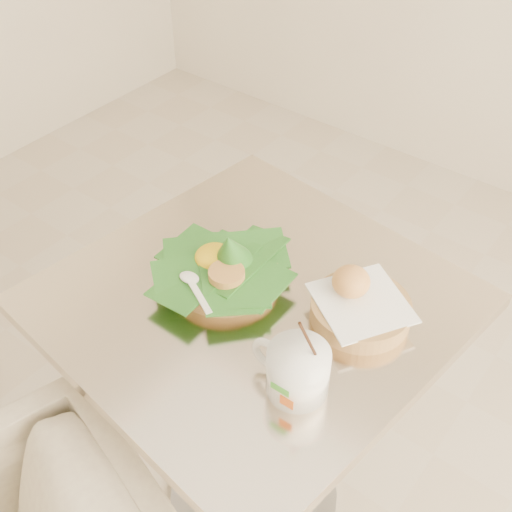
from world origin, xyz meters
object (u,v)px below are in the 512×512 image
Objects in this scene: cafe_table at (253,370)px; coffee_mug at (296,369)px; rice_basket at (225,266)px; bread_basket at (359,305)px.

cafe_table is 0.35m from coffee_mug.
coffee_mug is at bearing -26.37° from rice_basket.
coffee_mug reaches higher than rice_basket.
bread_basket is 1.20× the size of coffee_mug.
rice_basket is 0.27m from bread_basket.
coffee_mug is at bearing -33.71° from cafe_table.
bread_basket is (0.18, 0.08, 0.25)m from cafe_table.
rice_basket is at bearing 176.91° from cafe_table.
bread_basket is 0.20m from coffee_mug.
rice_basket is 1.21× the size of bread_basket.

